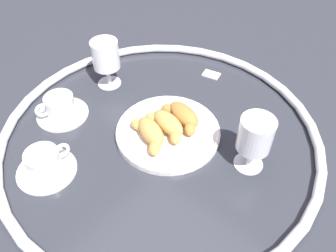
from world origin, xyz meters
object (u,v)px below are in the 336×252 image
croissant_small (167,124)px  juice_glass_right (106,57)px  pastry_plate (168,131)px  sugar_packet (211,74)px  juice_glass_left (255,137)px  coffee_cup_far (45,164)px  croissant_large (183,115)px  coffee_cup_near (60,108)px  croissant_extra (150,133)px

croissant_small → juice_glass_right: size_ratio=0.96×
pastry_plate → sugar_packet: (0.07, -0.27, -0.01)m
juice_glass_left → juice_glass_right: (0.47, 0.01, 0.00)m
sugar_packet → juice_glass_left: bearing=126.7°
juice_glass_right → sugar_packet: size_ratio=2.80×
croissant_small → coffee_cup_far: (0.13, 0.27, -0.01)m
coffee_cup_far → juice_glass_right: (0.14, -0.31, 0.07)m
sugar_packet → pastry_plate: bearing=89.7°
croissant_small → juice_glass_right: 0.28m
croissant_large → coffee_cup_near: 0.32m
croissant_extra → juice_glass_right: bearing=-20.0°
croissant_large → sugar_packet: size_ratio=2.67×
juice_glass_left → coffee_cup_far: bearing=44.1°
croissant_large → sugar_packet: croissant_large is taller
croissant_large → croissant_extra: bearing=78.9°
croissant_large → sugar_packet: (0.08, -0.23, -0.04)m
croissant_large → juice_glass_left: (-0.19, -0.01, 0.05)m
sugar_packet → coffee_cup_far: bearing=69.3°
croissant_large → coffee_cup_near: bearing=33.8°
pastry_plate → croissant_large: 0.05m
coffee_cup_far → juice_glass_left: 0.47m
croissant_large → juice_glass_right: (0.28, 0.00, 0.05)m
croissant_large → croissant_small: same height
pastry_plate → juice_glass_left: bearing=-165.3°
juice_glass_right → pastry_plate: bearing=171.3°
coffee_cup_near → sugar_packet: coffee_cup_near is taller
croissant_large → coffee_cup_far: croissant_large is taller
coffee_cup_near → coffee_cup_far: same height
coffee_cup_near → juice_glass_right: juice_glass_right is taller
juice_glass_right → croissant_small: bearing=170.6°
coffee_cup_near → juice_glass_right: (0.01, -0.17, 0.07)m
coffee_cup_near → croissant_small: bearing=-153.2°
sugar_packet → croissant_large: bearing=94.3°
croissant_large → coffee_cup_far: size_ratio=0.98×
pastry_plate → coffee_cup_far: size_ratio=1.93×
croissant_extra → coffee_cup_near: size_ratio=0.95×
coffee_cup_near → coffee_cup_far: size_ratio=1.00×
pastry_plate → croissant_extra: croissant_extra is taller
coffee_cup_far → juice_glass_right: size_ratio=0.97×
croissant_small → coffee_cup_near: (0.26, 0.13, -0.01)m
croissant_large → juice_glass_right: size_ratio=0.95×
croissant_large → coffee_cup_far: (0.14, 0.32, -0.01)m
pastry_plate → coffee_cup_near: (0.26, 0.13, 0.02)m
croissant_large → juice_glass_right: 0.28m
coffee_cup_far → juice_glass_left: (-0.33, -0.32, 0.07)m
coffee_cup_near → juice_glass_left: (-0.46, -0.19, 0.07)m
juice_glass_left → sugar_packet: (0.27, -0.22, -0.09)m
croissant_extra → juice_glass_right: size_ratio=0.92×
coffee_cup_far → sugar_packet: 0.55m
juice_glass_left → juice_glass_right: same height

